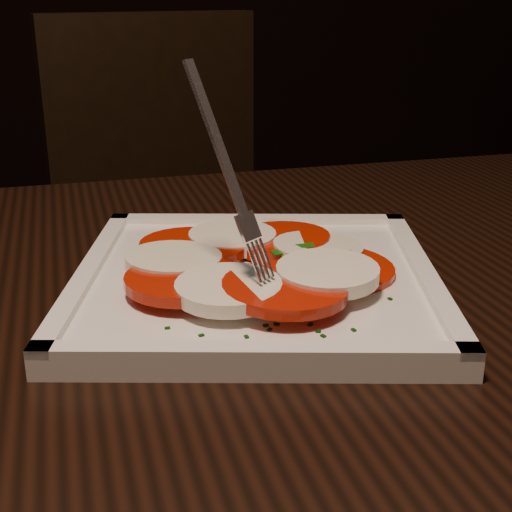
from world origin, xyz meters
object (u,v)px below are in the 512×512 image
(table, at_px, (271,414))
(chair, at_px, (175,230))
(plate, at_px, (256,283))
(fork, at_px, (217,168))

(table, height_order, chair, chair)
(plate, bearing_deg, table, -69.34)
(chair, height_order, plate, chair)
(table, relative_size, fork, 8.83)
(table, bearing_deg, fork, -169.93)
(table, xyz_separation_m, fork, (-0.04, -0.01, 0.21))
(chair, distance_m, fork, 0.90)
(plate, distance_m, fork, 0.11)
(table, relative_size, plate, 4.61)
(chair, bearing_deg, table, -104.91)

